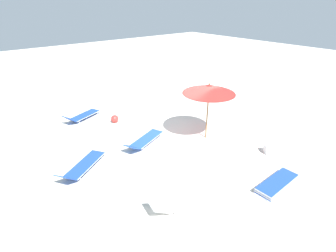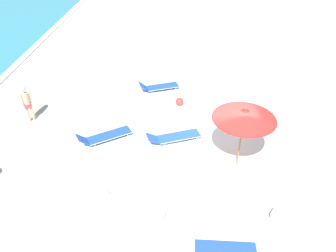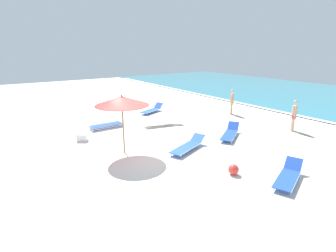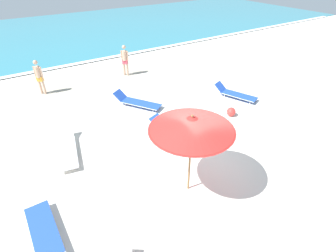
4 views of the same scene
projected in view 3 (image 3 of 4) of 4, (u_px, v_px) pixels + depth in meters
name	position (u px, v px, depth m)	size (l,w,h in m)	color
ground_plane	(150.00, 158.00, 11.33)	(60.00, 60.00, 0.16)	silver
beach_umbrella	(122.00, 101.00, 11.00)	(2.29, 2.29, 2.61)	olive
lounger_stack	(106.00, 126.00, 15.20)	(0.64, 1.86, 0.24)	blue
sun_lounger_under_umbrella	(230.00, 133.00, 13.69)	(1.75, 2.27, 0.55)	blue
sun_lounger_beside_umbrella	(163.00, 122.00, 15.69)	(1.08, 2.43, 0.47)	white
sun_lounger_near_water_left	(152.00, 110.00, 18.91)	(1.39, 2.18, 0.56)	blue
sun_lounger_near_water_right	(188.00, 146.00, 11.95)	(1.39, 2.37, 0.47)	blue
sun_lounger_mid_beach_solo	(288.00, 176.00, 9.12)	(1.32, 2.19, 0.55)	blue
beachgoer_wading_adult	(232.00, 100.00, 18.20)	(0.34, 0.34, 1.76)	tan
beachgoer_shoreline_child	(294.00, 113.00, 14.51)	(0.33, 0.36, 1.76)	tan
beach_ball	(233.00, 170.00, 9.63)	(0.39, 0.39, 0.39)	red
cooler_box	(82.00, 137.00, 13.14)	(0.58, 0.61, 0.37)	white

